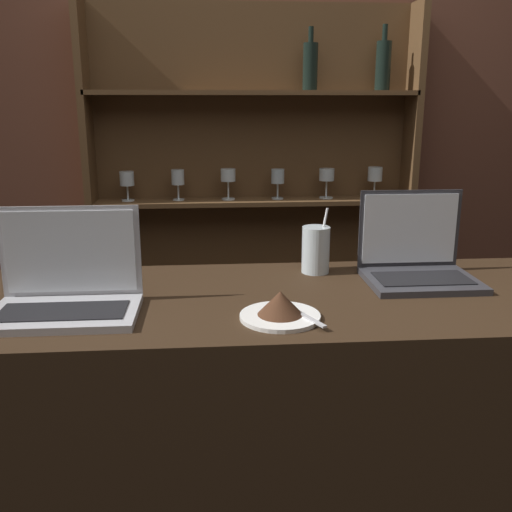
% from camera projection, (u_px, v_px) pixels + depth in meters
% --- Properties ---
extents(bar_counter, '(2.17, 0.62, 0.98)m').
position_uv_depth(bar_counter, '(291.00, 458.00, 1.62)').
color(bar_counter, black).
rests_on(bar_counter, ground_plane).
extents(back_wall, '(7.00, 0.06, 2.70)m').
position_uv_depth(back_wall, '(256.00, 128.00, 2.59)').
color(back_wall, brown).
rests_on(back_wall, ground_plane).
extents(back_shelf, '(1.45, 0.18, 1.88)m').
position_uv_depth(back_shelf, '(254.00, 212.00, 2.62)').
color(back_shelf, brown).
rests_on(back_shelf, ground_plane).
extents(laptop_near, '(0.34, 0.22, 0.25)m').
position_uv_depth(laptop_near, '(67.00, 289.00, 1.36)').
color(laptop_near, '#ADADB2').
rests_on(laptop_near, bar_counter).
extents(laptop_far, '(0.30, 0.24, 0.24)m').
position_uv_depth(laptop_far, '(417.00, 261.00, 1.61)').
color(laptop_far, '#333338').
rests_on(laptop_far, bar_counter).
extents(cake_plate, '(0.19, 0.19, 0.07)m').
position_uv_depth(cake_plate, '(280.00, 308.00, 1.32)').
color(cake_plate, white).
rests_on(cake_plate, bar_counter).
extents(water_glass, '(0.08, 0.08, 0.19)m').
position_uv_depth(water_glass, '(316.00, 250.00, 1.68)').
color(water_glass, silver).
rests_on(water_glass, bar_counter).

